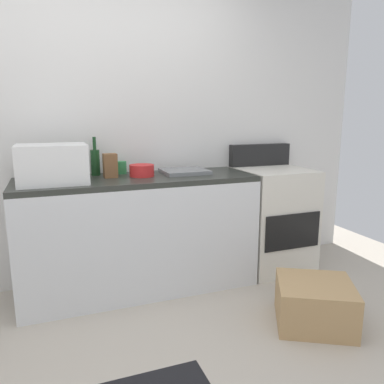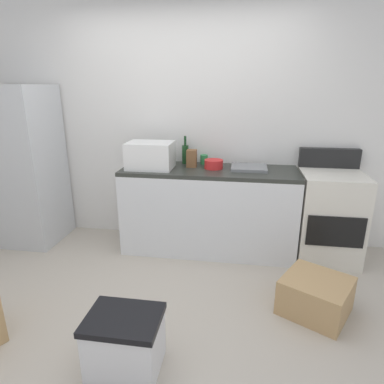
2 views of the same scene
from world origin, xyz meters
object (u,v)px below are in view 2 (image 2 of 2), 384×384
(microwave, at_px, (150,155))
(storage_bin, at_px, (125,342))
(coffee_mug, at_px, (204,159))
(mixing_bowl, at_px, (214,164))
(stove_oven, at_px, (328,215))
(refrigerator, at_px, (24,166))
(cardboard_box_medium, at_px, (316,296))
(knife_block, at_px, (192,158))
(wine_bottle, at_px, (185,154))

(microwave, distance_m, storage_bin, 1.86)
(coffee_mug, xyz_separation_m, mixing_bowl, (0.12, -0.19, -0.00))
(coffee_mug, xyz_separation_m, storage_bin, (-0.26, -1.92, -0.76))
(stove_oven, relative_size, microwave, 2.39)
(refrigerator, relative_size, cardboard_box_medium, 3.61)
(refrigerator, bearing_deg, storage_bin, -44.02)
(microwave, relative_size, cardboard_box_medium, 0.96)
(stove_oven, relative_size, storage_bin, 2.39)
(coffee_mug, distance_m, cardboard_box_medium, 1.75)
(knife_block, bearing_deg, mixing_bowl, -8.30)
(microwave, bearing_deg, cardboard_box_medium, -29.78)
(refrigerator, bearing_deg, wine_bottle, 8.36)
(mixing_bowl, height_order, storage_bin, mixing_bowl)
(refrigerator, distance_m, cardboard_box_medium, 3.21)
(microwave, distance_m, knife_block, 0.43)
(refrigerator, height_order, coffee_mug, refrigerator)
(mixing_bowl, bearing_deg, cardboard_box_medium, -47.07)
(microwave, bearing_deg, mixing_bowl, 7.91)
(coffee_mug, height_order, cardboard_box_medium, coffee_mug)
(microwave, relative_size, coffee_mug, 4.60)
(coffee_mug, relative_size, storage_bin, 0.22)
(coffee_mug, height_order, storage_bin, coffee_mug)
(wine_bottle, relative_size, mixing_bowl, 1.58)
(microwave, distance_m, mixing_bowl, 0.66)
(knife_block, height_order, cardboard_box_medium, knife_block)
(mixing_bowl, relative_size, cardboard_box_medium, 0.40)
(knife_block, height_order, mixing_bowl, knife_block)
(mixing_bowl, height_order, cardboard_box_medium, mixing_bowl)
(refrigerator, bearing_deg, microwave, -0.31)
(microwave, bearing_deg, storage_bin, -81.04)
(knife_block, bearing_deg, stove_oven, -2.45)
(stove_oven, distance_m, knife_block, 1.51)
(wine_bottle, bearing_deg, cardboard_box_medium, -43.04)
(microwave, height_order, mixing_bowl, microwave)
(mixing_bowl, bearing_deg, coffee_mug, 123.17)
(cardboard_box_medium, relative_size, storage_bin, 1.04)
(mixing_bowl, bearing_deg, stove_oven, -1.28)
(wine_bottle, bearing_deg, microwave, -139.81)
(wine_bottle, relative_size, coffee_mug, 3.00)
(stove_oven, bearing_deg, wine_bottle, 172.30)
(wine_bottle, distance_m, knife_block, 0.17)
(refrigerator, distance_m, storage_bin, 2.46)
(knife_block, xyz_separation_m, cardboard_box_medium, (1.14, -1.01, -0.85))
(knife_block, height_order, storage_bin, knife_block)
(knife_block, xyz_separation_m, storage_bin, (-0.15, -1.76, -0.80))
(knife_block, distance_m, cardboard_box_medium, 1.75)
(refrigerator, relative_size, storage_bin, 3.76)
(refrigerator, distance_m, knife_block, 1.86)
(wine_bottle, xyz_separation_m, coffee_mug, (0.21, 0.01, -0.06))
(wine_bottle, bearing_deg, coffee_mug, 2.69)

